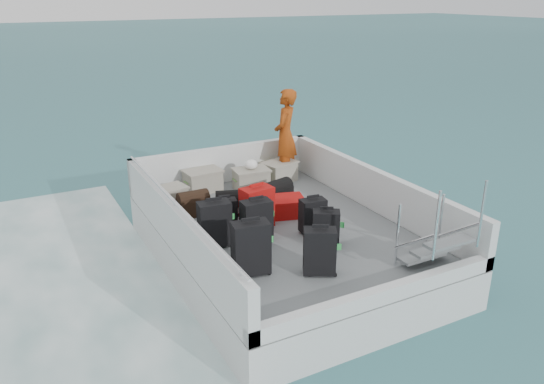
{
  "coord_description": "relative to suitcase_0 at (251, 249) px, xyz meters",
  "views": [
    {
      "loc": [
        -3.71,
        -6.63,
        4.08
      ],
      "look_at": [
        0.1,
        0.58,
        1.0
      ],
      "focal_mm": 35.0,
      "sensor_mm": 36.0,
      "label": 1
    }
  ],
  "objects": [
    {
      "name": "suitcase_6",
      "position": [
        1.33,
        0.26,
        -0.1
      ],
      "size": [
        0.45,
        0.4,
        0.54
      ],
      "primitive_type": "cube",
      "rotation": [
        0.0,
        0.0,
        -0.56
      ],
      "color": "black",
      "rests_on": "deck"
    },
    {
      "name": "deck_fittings",
      "position": [
        1.44,
        0.77,
        0.0
      ],
      "size": [
        3.6,
        5.0,
        0.9
      ],
      "color": "silver",
      "rests_on": "deck"
    },
    {
      "name": "white_bag",
      "position": [
        1.39,
        2.87,
        0.09
      ],
      "size": [
        0.24,
        0.24,
        0.18
      ],
      "primitive_type": "ellipsoid",
      "color": "white",
      "rests_on": "crate_2"
    },
    {
      "name": "crate_2",
      "position": [
        1.39,
        2.87,
        -0.18
      ],
      "size": [
        0.65,
        0.48,
        0.37
      ],
      "primitive_type": "cube",
      "rotation": [
        0.0,
        0.0,
        -0.09
      ],
      "color": "gray",
      "rests_on": "deck"
    },
    {
      "name": "crate_0",
      "position": [
        -0.24,
        2.73,
        -0.2
      ],
      "size": [
        0.61,
        0.48,
        0.33
      ],
      "primitive_type": "cube",
      "rotation": [
        0.0,
        0.0,
        0.19
      ],
      "color": "gray",
      "rests_on": "deck"
    },
    {
      "name": "duffel_2",
      "position": [
        1.49,
        2.06,
        -0.21
      ],
      "size": [
        0.59,
        0.43,
        0.32
      ],
      "primitive_type": null,
      "rotation": [
        0.0,
        0.0,
        0.28
      ],
      "color": "black",
      "rests_on": "deck"
    },
    {
      "name": "crate_1",
      "position": [
        0.56,
        3.21,
        -0.18
      ],
      "size": [
        0.66,
        0.48,
        0.38
      ],
      "primitive_type": "cube",
      "rotation": [
        0.0,
        0.0,
        0.07
      ],
      "color": "gray",
      "rests_on": "deck"
    },
    {
      "name": "passenger",
      "position": [
        2.24,
        3.11,
        0.52
      ],
      "size": [
        0.76,
        0.76,
        1.77
      ],
      "primitive_type": "imported",
      "rotation": [
        0.0,
        0.0,
        -2.34
      ],
      "color": "#D05013",
      "rests_on": "deck"
    },
    {
      "name": "suitcase_1",
      "position": [
        -0.11,
        0.97,
        -0.02
      ],
      "size": [
        0.49,
        0.31,
        0.69
      ],
      "primitive_type": "cube",
      "rotation": [
        0.0,
        0.0,
        -0.11
      ],
      "color": "black",
      "rests_on": "deck"
    },
    {
      "name": "suitcase_5",
      "position": [
        0.71,
        1.26,
        -0.03
      ],
      "size": [
        0.52,
        0.35,
        0.67
      ],
      "primitive_type": "cube",
      "rotation": [
        0.0,
        0.0,
        0.13
      ],
      "color": "#B80F0E",
      "rests_on": "deck"
    },
    {
      "name": "suitcase_0",
      "position": [
        0.0,
        0.0,
        0.0
      ],
      "size": [
        0.51,
        0.34,
        0.73
      ],
      "primitive_type": "cube",
      "rotation": [
        0.0,
        0.0,
        -0.16
      ],
      "color": "black",
      "rests_on": "deck"
    },
    {
      "name": "suitcase_4",
      "position": [
        0.49,
        0.83,
        -0.04
      ],
      "size": [
        0.45,
        0.27,
        0.65
      ],
      "primitive_type": "cube",
      "rotation": [
        0.0,
        0.0,
        -0.03
      ],
      "color": "black",
      "rests_on": "deck"
    },
    {
      "name": "duffel_0",
      "position": [
        0.02,
        2.23,
        -0.21
      ],
      "size": [
        0.51,
        0.31,
        0.32
      ],
      "primitive_type": null,
      "rotation": [
        0.0,
        0.0,
        0.01
      ],
      "color": "black",
      "rests_on": "deck"
    },
    {
      "name": "suitcase_3",
      "position": [
        0.78,
        -0.41,
        -0.05
      ],
      "size": [
        0.48,
        0.41,
        0.64
      ],
      "primitive_type": "cube",
      "rotation": [
        0.0,
        0.0,
        -0.5
      ],
      "color": "black",
      "rests_on": "deck"
    },
    {
      "name": "suitcase_2",
      "position": [
        0.23,
        1.4,
        -0.11
      ],
      "size": [
        0.4,
        0.29,
        0.52
      ],
      "primitive_type": "cube",
      "rotation": [
        0.0,
        0.0,
        -0.23
      ],
      "color": "black",
      "rests_on": "deck"
    },
    {
      "name": "crate_3",
      "position": [
        2.07,
        3.02,
        -0.18
      ],
      "size": [
        0.7,
        0.57,
        0.37
      ],
      "primitive_type": "cube",
      "rotation": [
        0.0,
        0.0,
        0.27
      ],
      "color": "gray",
      "rests_on": "deck"
    },
    {
      "name": "duffel_1",
      "position": [
        0.55,
        1.97,
        -0.21
      ],
      "size": [
        0.52,
        0.43,
        0.32
      ],
      "primitive_type": null,
      "rotation": [
        0.0,
        0.0,
        -0.33
      ],
      "color": "black",
      "rests_on": "deck"
    },
    {
      "name": "ground",
      "position": [
        1.09,
        1.09,
        -0.99
      ],
      "size": [
        160.0,
        160.0,
        0.0
      ],
      "primitive_type": "plane",
      "color": "#15474C",
      "rests_on": "ground"
    },
    {
      "name": "suitcase_7",
      "position": [
        1.38,
        0.72,
        -0.09
      ],
      "size": [
        0.41,
        0.27,
        0.55
      ],
      "primitive_type": "cube",
      "rotation": [
        0.0,
        0.0,
        -0.12
      ],
      "color": "black",
      "rests_on": "deck"
    },
    {
      "name": "ferry_hull",
      "position": [
        1.09,
        1.09,
        -0.69
      ],
      "size": [
        3.6,
        5.0,
        0.6
      ],
      "primitive_type": "cube",
      "color": "silver",
      "rests_on": "ground"
    },
    {
      "name": "yellow_bag",
      "position": [
        1.98,
        3.29,
        -0.26
      ],
      "size": [
        0.28,
        0.26,
        0.22
      ],
      "primitive_type": "ellipsoid",
      "color": "yellow",
      "rests_on": "deck"
    },
    {
      "name": "deck",
      "position": [
        1.09,
        1.09,
        -0.38
      ],
      "size": [
        3.3,
        4.7,
        0.02
      ],
      "primitive_type": "cube",
      "color": "slate",
      "rests_on": "ferry_hull"
    },
    {
      "name": "suitcase_8",
      "position": [
        1.29,
        1.54,
        -0.22
      ],
      "size": [
        0.86,
        0.68,
        0.3
      ],
      "primitive_type": "cube",
      "rotation": [
        0.0,
        0.0,
        1.29
      ],
      "color": "#B80F0E",
      "rests_on": "deck"
    }
  ]
}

